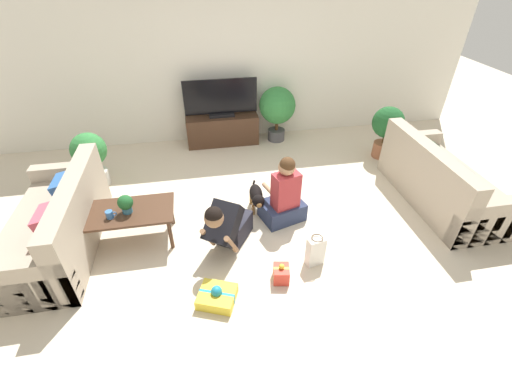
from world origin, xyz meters
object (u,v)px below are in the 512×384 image
Objects in this scene: sofa_left at (58,226)px; gift_box_b at (281,274)px; coffee_table at (129,214)px; dog at (257,196)px; potted_plant_back_right at (277,107)px; person_kneeling at (227,225)px; tv at (221,100)px; gift_bag_a at (315,251)px; potted_plant_corner_right at (387,127)px; gift_box_a at (217,296)px; tv_console at (223,129)px; potted_plant_corner_left at (90,156)px; mug at (110,214)px; tabletop_plant at (126,203)px; person_sitting at (284,197)px; sofa_right at (439,182)px.

sofa_left is 2.59m from gift_box_b.
coffee_table reaches higher than dog.
potted_plant_back_right is 3.32m from gift_box_b.
person_kneeling reaches higher than dog.
dog is (0.24, -2.06, -0.55)m from tv.
coffee_table is at bearing 159.53° from gift_bag_a.
gift_bag_a is (-1.87, -2.12, -0.36)m from potted_plant_corner_right.
person_kneeling is at bearing -16.64° from coffee_table.
gift_box_a is at bearing -167.88° from gift_box_b.
sofa_left is at bearing -132.52° from tv_console.
mug is (0.49, -1.42, -0.00)m from potted_plant_corner_left.
gift_box_a is (0.90, -1.07, -0.33)m from coffee_table.
tv_console is 5.58× the size of tabletop_plant.
potted_plant_corner_right is 3.87m from gift_box_a.
person_sitting is at bearing 4.41° from mug.
gift_bag_a is (0.92, -0.43, -0.16)m from person_kneeling.
potted_plant_corner_right reaches higher than gift_bag_a.
sofa_left is at bearing 164.35° from gift_bag_a.
potted_plant_corner_left reaches higher than tv_console.
gift_bag_a is at bearing -94.94° from potted_plant_back_right.
gift_box_b is at bearing -16.79° from person_kneeling.
potted_plant_back_right reaches higher than sofa_right.
dog is at bearing 85.55° from sofa_right.
potted_plant_corner_right is 1.85m from potted_plant_back_right.
potted_plant_corner_right reaches higher than sofa_right.
dog is 4.87× the size of mug.
potted_plant_corner_left is (-0.66, 1.32, 0.10)m from coffee_table.
sofa_left reaches higher than gift_box_a.
potted_plant_back_right reaches higher than potted_plant_corner_left.
person_kneeling is 1.03m from gift_bag_a.
sofa_right reaches higher than person_kneeling.
tv_console is (-2.72, 2.26, -0.05)m from sofa_right.
tv is at bearing 50.33° from sofa_right.
coffee_table is 1.05× the size of potted_plant_back_right.
potted_plant_corner_right reaches higher than person_kneeling.
tv is 0.99m from potted_plant_back_right.
gift_box_a is (-0.95, -1.13, -0.28)m from person_sitting.
person_kneeling is 0.81m from gift_box_b.
tv_console is 3.26× the size of gift_bag_a.
potted_plant_corner_left is at bearing 123.15° from gift_box_a.
potted_plant_back_right is (-1.60, 0.92, 0.08)m from potted_plant_corner_right.
mug is (-1.76, 0.82, 0.40)m from gift_box_b.
person_kneeling is 1.15m from tabletop_plant.
potted_plant_corner_right is (2.57, -0.97, 0.28)m from tv_console.
person_sitting reaches higher than potted_plant_corner_right.
gift_bag_a is (2.02, -0.75, -0.21)m from coffee_table.
potted_plant_back_right is 2.28m from person_sitting.
gift_bag_a reaches higher than gift_box_b.
person_sitting is at bearing -76.48° from tv_console.
potted_plant_corner_right is 7.22× the size of mug.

